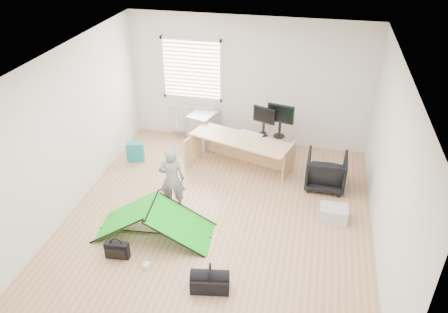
% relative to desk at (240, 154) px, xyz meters
% --- Properties ---
extents(ground, '(5.50, 5.50, 0.00)m').
position_rel_desk_xyz_m(ground, '(-0.05, -1.58, -0.33)').
color(ground, tan).
rests_on(ground, ground).
extents(back_wall, '(5.00, 0.02, 2.70)m').
position_rel_desk_xyz_m(back_wall, '(-0.05, 1.17, 1.02)').
color(back_wall, silver).
rests_on(back_wall, ground).
extents(window, '(1.20, 0.06, 1.20)m').
position_rel_desk_xyz_m(window, '(-1.25, 1.13, 1.22)').
color(window, silver).
rests_on(window, back_wall).
extents(radiator, '(1.00, 0.12, 0.60)m').
position_rel_desk_xyz_m(radiator, '(-1.25, 1.09, 0.12)').
color(radiator, silver).
rests_on(radiator, back_wall).
extents(desk, '(2.04, 1.15, 0.66)m').
position_rel_desk_xyz_m(desk, '(0.00, 0.00, 0.00)').
color(desk, tan).
rests_on(desk, ground).
extents(filing_cabinet, '(0.63, 0.73, 0.73)m').
position_rel_desk_xyz_m(filing_cabinet, '(-0.95, 0.81, 0.03)').
color(filing_cabinet, '#979A9C').
rests_on(filing_cabinet, ground).
extents(monitor_left, '(0.45, 0.25, 0.43)m').
position_rel_desk_xyz_m(monitor_left, '(0.41, 0.26, 0.55)').
color(monitor_left, black).
rests_on(monitor_left, desk).
extents(monitor_right, '(0.53, 0.22, 0.49)m').
position_rel_desk_xyz_m(monitor_right, '(0.71, 0.25, 0.58)').
color(monitor_right, black).
rests_on(monitor_right, desk).
extents(keyboard, '(0.50, 0.31, 0.02)m').
position_rel_desk_xyz_m(keyboard, '(0.17, 0.23, 0.34)').
color(keyboard, beige).
rests_on(keyboard, desk).
extents(thermos, '(0.07, 0.07, 0.25)m').
position_rel_desk_xyz_m(thermos, '(0.50, 0.27, 0.46)').
color(thermos, '#A95E64').
rests_on(thermos, desk).
extents(office_chair, '(0.72, 0.74, 0.66)m').
position_rel_desk_xyz_m(office_chair, '(1.65, -0.26, -0.00)').
color(office_chair, black).
rests_on(office_chair, ground).
extents(person, '(0.49, 0.38, 1.18)m').
position_rel_desk_xyz_m(person, '(-0.87, -1.50, 0.26)').
color(person, gray).
rests_on(person, ground).
extents(kite, '(1.90, 0.97, 0.57)m').
position_rel_desk_xyz_m(kite, '(-0.95, -2.22, -0.05)').
color(kite, '#11B518').
rests_on(kite, ground).
extents(storage_crate, '(0.46, 0.33, 0.25)m').
position_rel_desk_xyz_m(storage_crate, '(1.81, -1.24, -0.20)').
color(storage_crate, '#B6B9BF').
rests_on(storage_crate, ground).
extents(tote_bag, '(0.36, 0.23, 0.40)m').
position_rel_desk_xyz_m(tote_bag, '(-2.11, -0.17, -0.13)').
color(tote_bag, '#1D7781').
rests_on(tote_bag, ground).
extents(laptop_bag, '(0.37, 0.14, 0.27)m').
position_rel_desk_xyz_m(laptop_bag, '(-1.31, -2.83, -0.20)').
color(laptop_bag, black).
rests_on(laptop_bag, ground).
extents(white_box, '(0.11, 0.11, 0.09)m').
position_rel_desk_xyz_m(white_box, '(-0.81, -2.95, -0.29)').
color(white_box, silver).
rests_on(white_box, ground).
extents(duffel_bag, '(0.56, 0.35, 0.23)m').
position_rel_desk_xyz_m(duffel_bag, '(0.18, -3.13, -0.22)').
color(duffel_bag, black).
rests_on(duffel_bag, ground).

